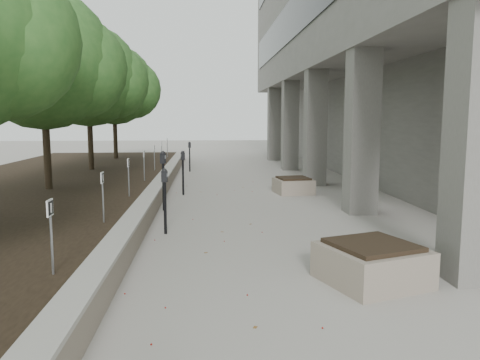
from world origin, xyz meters
name	(u,v)px	position (x,y,z in m)	size (l,w,h in m)	color
ground	(242,315)	(0.00, 0.00, 0.00)	(90.00, 90.00, 0.00)	gray
retaining_wall	(160,188)	(-1.82, 9.00, 0.25)	(0.39, 26.00, 0.50)	gray
planting_bed	(36,190)	(-5.50, 9.00, 0.20)	(7.00, 26.00, 0.40)	black
crabapple_tree_3	(44,90)	(-4.80, 8.00, 3.12)	(4.60, 4.00, 5.44)	#2D6024
crabapple_tree_4	(89,97)	(-4.80, 13.00, 3.12)	(4.60, 4.00, 5.44)	#2D6024
crabapple_tree_5	(114,102)	(-4.80, 18.00, 3.12)	(4.60, 4.00, 5.44)	#2D6024
parking_sign_2	(51,237)	(-2.35, 0.50, 0.88)	(0.04, 0.22, 0.96)	black
parking_sign_3	(103,197)	(-2.35, 3.50, 0.88)	(0.04, 0.22, 0.96)	black
parking_sign_4	(129,177)	(-2.35, 6.50, 0.88)	(0.04, 0.22, 0.96)	black
parking_sign_5	(144,166)	(-2.35, 9.50, 0.88)	(0.04, 0.22, 0.96)	black
parking_sign_6	(154,158)	(-2.35, 12.50, 0.88)	(0.04, 0.22, 0.96)	black
parking_sign_7	(162,152)	(-2.35, 15.50, 0.88)	(0.04, 0.22, 0.96)	black
parking_sign_8	(167,148)	(-2.35, 18.50, 0.88)	(0.04, 0.22, 0.96)	black
parking_meter_2	(165,201)	(-1.25, 4.14, 0.68)	(0.13, 0.10, 1.35)	black
parking_meter_3	(163,181)	(-1.50, 6.64, 0.77)	(0.15, 0.11, 1.53)	black
parking_meter_4	(183,173)	(-1.12, 9.06, 0.68)	(0.14, 0.10, 1.37)	black
parking_meter_5	(190,157)	(-1.14, 15.51, 0.66)	(0.13, 0.09, 1.33)	black
planter_front	(372,263)	(1.95, 1.00, 0.30)	(1.27, 1.27, 0.59)	gray
planter_back	(293,185)	(2.31, 9.16, 0.25)	(1.09, 1.09, 0.51)	gray
berry_scatter	(221,223)	(-0.10, 5.00, 0.01)	(3.30, 14.10, 0.02)	maroon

